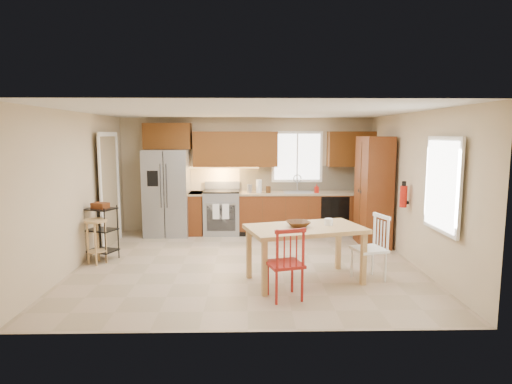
{
  "coord_description": "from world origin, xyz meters",
  "views": [
    {
      "loc": [
        -0.0,
        -6.91,
        2.13
      ],
      "look_at": [
        0.15,
        0.4,
        1.15
      ],
      "focal_mm": 30.0,
      "sensor_mm": 36.0,
      "label": 1
    }
  ],
  "objects": [
    {
      "name": "fire_extinguisher",
      "position": [
        2.63,
        0.15,
        1.1
      ],
      "size": [
        0.12,
        0.12,
        0.36
      ],
      "primitive_type": "cylinder",
      "color": "#B6170C",
      "rests_on": "wall_right"
    },
    {
      "name": "ceiling",
      "position": [
        0.0,
        0.0,
        2.5
      ],
      "size": [
        5.5,
        5.0,
        0.02
      ],
      "primitive_type": "cube",
      "color": "silver",
      "rests_on": "ground"
    },
    {
      "name": "base_cabinet_run",
      "position": [
        1.29,
        2.2,
        0.45
      ],
      "size": [
        2.92,
        0.6,
        0.9
      ],
      "primitive_type": "cube",
      "color": "#652B12",
      "rests_on": "floor"
    },
    {
      "name": "wall_back",
      "position": [
        0.0,
        2.5,
        1.25
      ],
      "size": [
        5.5,
        0.02,
        2.5
      ],
      "primitive_type": "cube",
      "color": "#CCB793",
      "rests_on": "ground"
    },
    {
      "name": "chair_white",
      "position": [
        1.79,
        -0.83,
        0.48
      ],
      "size": [
        0.55,
        0.55,
        0.96
      ],
      "primitive_type": null,
      "rotation": [
        0.0,
        0.0,
        1.84
      ],
      "color": "white",
      "rests_on": "floor"
    },
    {
      "name": "base_cabinet_narrow",
      "position": [
        -1.1,
        2.2,
        0.45
      ],
      "size": [
        0.3,
        0.6,
        0.9
      ],
      "primitive_type": "cube",
      "color": "#652B12",
      "rests_on": "floor"
    },
    {
      "name": "range_stove",
      "position": [
        -0.55,
        2.19,
        0.46
      ],
      "size": [
        0.76,
        0.63,
        0.92
      ],
      "primitive_type": "cube",
      "color": "gray",
      "rests_on": "floor"
    },
    {
      "name": "dining_table",
      "position": [
        0.84,
        -0.88,
        0.4
      ],
      "size": [
        1.83,
        1.33,
        0.8
      ],
      "primitive_type": null,
      "rotation": [
        0.0,
        0.0,
        0.27
      ],
      "color": "tan",
      "rests_on": "floor"
    },
    {
      "name": "utility_cart",
      "position": [
        -2.5,
        0.3,
        0.47
      ],
      "size": [
        0.57,
        0.51,
        0.93
      ],
      "primitive_type": null,
      "rotation": [
        0.0,
        0.0,
        -0.39
      ],
      "color": "black",
      "rests_on": "floor"
    },
    {
      "name": "wall_right",
      "position": [
        2.75,
        0.0,
        1.25
      ],
      "size": [
        0.02,
        5.0,
        2.5
      ],
      "primitive_type": "cube",
      "color": "#CCB793",
      "rests_on": "ground"
    },
    {
      "name": "chair_red",
      "position": [
        0.49,
        -1.53,
        0.48
      ],
      "size": [
        0.55,
        0.55,
        0.96
      ],
      "primitive_type": null,
      "rotation": [
        0.0,
        0.0,
        0.27
      ],
      "color": "maroon",
      "rests_on": "floor"
    },
    {
      "name": "wall_front",
      "position": [
        0.0,
        -2.5,
        1.25
      ],
      "size": [
        5.5,
        0.02,
        2.5
      ],
      "primitive_type": "cube",
      "color": "#CCB793",
      "rests_on": "ground"
    },
    {
      "name": "upper_left_block",
      "position": [
        -0.25,
        2.33,
        1.83
      ],
      "size": [
        1.8,
        0.35,
        0.75
      ],
      "primitive_type": "cube",
      "color": "#5C2E0F",
      "rests_on": "wall_back"
    },
    {
      "name": "canister_steel",
      "position": [
        0.05,
        2.15,
        0.99
      ],
      "size": [
        0.11,
        0.11,
        0.18
      ],
      "primitive_type": "cylinder",
      "color": "gray",
      "rests_on": "base_cabinet_run"
    },
    {
      "name": "upper_over_fridge",
      "position": [
        -1.7,
        2.33,
        2.1
      ],
      "size": [
        1.0,
        0.35,
        0.55
      ],
      "primitive_type": "cube",
      "color": "#5C2E0F",
      "rests_on": "wall_back"
    },
    {
      "name": "backsplash",
      "position": [
        1.29,
        2.48,
        1.18
      ],
      "size": [
        2.92,
        0.03,
        0.55
      ],
      "primitive_type": "cube",
      "color": "#C7B796",
      "rests_on": "wall_back"
    },
    {
      "name": "window_right",
      "position": [
        2.68,
        -1.15,
        1.45
      ],
      "size": [
        0.04,
        1.02,
        1.32
      ],
      "primitive_type": "cube",
      "color": "white",
      "rests_on": "wall_right"
    },
    {
      "name": "floor",
      "position": [
        0.0,
        0.0,
        0.0
      ],
      "size": [
        5.5,
        5.5,
        0.0
      ],
      "primitive_type": "plane",
      "color": "tan",
      "rests_on": "ground"
    },
    {
      "name": "canister_wood",
      "position": [
        0.45,
        2.12,
        0.97
      ],
      "size": [
        0.1,
        0.1,
        0.14
      ],
      "primitive_type": "cylinder",
      "color": "#503215",
      "rests_on": "base_cabinet_run"
    },
    {
      "name": "window_back",
      "position": [
        1.1,
        2.48,
        1.65
      ],
      "size": [
        1.12,
        0.04,
        1.12
      ],
      "primitive_type": "cube",
      "color": "white",
      "rests_on": "wall_back"
    },
    {
      "name": "doorway",
      "position": [
        -2.67,
        1.3,
        1.05
      ],
      "size": [
        0.04,
        0.95,
        2.1
      ],
      "primitive_type": "cube",
      "color": "#8C7A59",
      "rests_on": "wall_left"
    },
    {
      "name": "upper_right_block",
      "position": [
        2.25,
        2.33,
        1.83
      ],
      "size": [
        1.0,
        0.35,
        0.75
      ],
      "primitive_type": "cube",
      "color": "#5C2E0F",
      "rests_on": "wall_back"
    },
    {
      "name": "table_jar",
      "position": [
        1.19,
        -0.78,
        0.84
      ],
      "size": [
        0.15,
        0.15,
        0.15
      ],
      "primitive_type": "cylinder",
      "rotation": [
        0.0,
        0.0,
        0.27
      ],
      "color": "white",
      "rests_on": "dining_table"
    },
    {
      "name": "wall_left",
      "position": [
        -2.75,
        0.0,
        1.25
      ],
      "size": [
        0.02,
        5.0,
        2.5
      ],
      "primitive_type": "cube",
      "color": "#CCB793",
      "rests_on": "ground"
    },
    {
      "name": "sink",
      "position": [
        1.1,
        2.2,
        0.86
      ],
      "size": [
        0.62,
        0.46,
        0.16
      ],
      "primitive_type": "cube",
      "color": "gray",
      "rests_on": "base_cabinet_run"
    },
    {
      "name": "dishwasher",
      "position": [
        1.85,
        1.91,
        0.45
      ],
      "size": [
        0.6,
        0.02,
        0.78
      ],
      "primitive_type": "cube",
      "color": "black",
      "rests_on": "floor"
    },
    {
      "name": "refrigerator",
      "position": [
        -1.7,
        2.12,
        0.91
      ],
      "size": [
        0.92,
        0.75,
        1.82
      ],
      "primitive_type": "cube",
      "color": "gray",
      "rests_on": "floor"
    },
    {
      "name": "soap_bottle",
      "position": [
        1.48,
        2.1,
        1.0
      ],
      "size": [
        0.09,
        0.09,
        0.19
      ],
      "primitive_type": "imported",
      "color": "#B6170C",
      "rests_on": "base_cabinet_run"
    },
    {
      "name": "table_bowl",
      "position": [
        0.73,
        -0.88,
        0.81
      ],
      "size": [
        0.41,
        0.41,
        0.08
      ],
      "primitive_type": "imported",
      "rotation": [
        0.0,
        0.0,
        0.27
      ],
      "color": "#503215",
      "rests_on": "dining_table"
    },
    {
      "name": "bar_stool",
      "position": [
        -2.5,
        0.05,
        0.37
      ],
      "size": [
        0.46,
        0.46,
        0.75
      ],
      "primitive_type": null,
      "rotation": [
        0.0,
        0.0,
        0.3
      ],
      "color": "tan",
      "rests_on": "floor"
    },
    {
      "name": "paper_towel",
      "position": [
        0.25,
        2.15,
        1.04
      ],
      "size": [
        0.12,
        0.12,
        0.28
      ],
      "primitive_type": "cylinder",
      "color": "white",
      "rests_on": "base_cabinet_run"
    },
    {
      "name": "pantry",
      "position": [
        2.43,
        1.2,
        1.05
      ],
      "size": [
        0.5,
        0.95,
        2.1
      ],
      "primitive_type": "cube",
      "color": "#652B12",
      "rests_on": "floor"
    },
    {
      "name": "undercab_glow",
      "position": [
        -0.55,
        2.3,
        1.43
      ],
      "size": [
        1.6,
        0.3,
        0.01
      ],
      "primitive_type": "cube",
      "color": "#FFBF66",
      "rests_on": "wall_back"
    }
  ]
}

